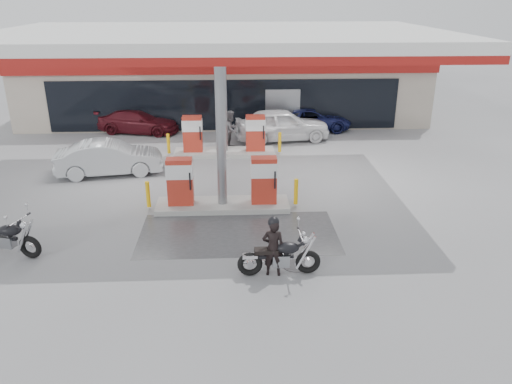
% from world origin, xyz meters
% --- Properties ---
extents(ground, '(90.00, 90.00, 0.00)m').
position_xyz_m(ground, '(0.00, 0.00, 0.00)').
color(ground, gray).
rests_on(ground, ground).
extents(wet_patch, '(6.00, 3.00, 0.00)m').
position_xyz_m(wet_patch, '(0.50, 0.00, 0.00)').
color(wet_patch, '#4C4C4F').
rests_on(wet_patch, ground).
extents(drain_cover, '(0.70, 0.70, 0.01)m').
position_xyz_m(drain_cover, '(2.00, -2.00, 0.00)').
color(drain_cover, '#38383A').
rests_on(drain_cover, ground).
extents(store_building, '(22.00, 8.22, 4.00)m').
position_xyz_m(store_building, '(0.01, 15.94, 2.01)').
color(store_building, '#BBAE9D').
rests_on(store_building, ground).
extents(canopy, '(16.00, 10.02, 5.51)m').
position_xyz_m(canopy, '(0.00, 5.00, 5.27)').
color(canopy, silver).
rests_on(canopy, ground).
extents(pump_island_near, '(5.14, 1.30, 1.78)m').
position_xyz_m(pump_island_near, '(0.00, 2.00, 0.71)').
color(pump_island_near, '#9E9E99').
rests_on(pump_island_near, ground).
extents(pump_island_far, '(5.14, 1.30, 1.78)m').
position_xyz_m(pump_island_far, '(0.00, 8.00, 0.71)').
color(pump_island_far, '#9E9E99').
rests_on(pump_island_far, ground).
extents(main_motorcycle, '(2.18, 0.84, 1.12)m').
position_xyz_m(main_motorcycle, '(1.56, -2.40, 0.50)').
color(main_motorcycle, black).
rests_on(main_motorcycle, ground).
extents(biker_main, '(0.60, 0.43, 1.57)m').
position_xyz_m(biker_main, '(1.36, -2.41, 0.78)').
color(biker_main, black).
rests_on(biker_main, ground).
extents(parked_motorcycle, '(2.18, 1.05, 1.15)m').
position_xyz_m(parked_motorcycle, '(-5.95, -1.01, 0.51)').
color(parked_motorcycle, black).
rests_on(parked_motorcycle, ground).
extents(sedan_white, '(4.84, 2.47, 1.58)m').
position_xyz_m(sedan_white, '(2.81, 10.20, 0.79)').
color(sedan_white, white).
rests_on(sedan_white, ground).
extents(attendant, '(0.97, 1.07, 1.78)m').
position_xyz_m(attendant, '(0.31, 9.00, 0.89)').
color(attendant, '#56565B').
rests_on(attendant, ground).
extents(hatchback_silver, '(4.34, 2.09, 1.37)m').
position_xyz_m(hatchback_silver, '(-4.57, 5.60, 0.69)').
color(hatchback_silver, '#AFB3B8').
rests_on(hatchback_silver, ground).
extents(parked_car_left, '(4.47, 2.60, 1.22)m').
position_xyz_m(parked_car_left, '(-4.50, 12.00, 0.61)').
color(parked_car_left, '#4D1018').
rests_on(parked_car_left, ground).
extents(parked_car_right, '(4.39, 2.21, 1.19)m').
position_xyz_m(parked_car_right, '(4.50, 12.00, 0.60)').
color(parked_car_right, navy).
rests_on(parked_car_right, ground).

